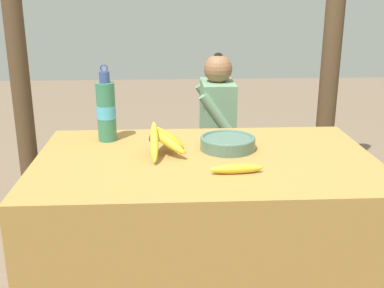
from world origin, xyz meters
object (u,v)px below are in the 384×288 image
Objects in this scene: serving_bowl at (228,142)px; support_post_near at (13,16)px; loose_banana_front at (237,169)px; wooden_bench at (179,158)px; banana_bunch_green at (110,143)px; water_bottle at (106,110)px; support_post_far at (335,15)px; banana_bunch_ripe at (163,138)px; seated_vendor at (210,123)px.

support_post_near is (-1.19, 1.31, 0.44)m from serving_bowl.
loose_banana_front is 0.11× the size of wooden_bench.
wooden_bench is (-0.17, 1.11, -0.46)m from serving_bowl.
banana_bunch_green is at bearing -18.21° from support_post_near.
support_post_near is (-0.69, 1.16, 0.33)m from water_bottle.
support_post_near is at bearing 161.79° from banana_bunch_green.
serving_bowl is 0.09× the size of support_post_near.
wooden_bench is (-0.17, 1.39, -0.45)m from loose_banana_front.
water_bottle reaches higher than banana_bunch_green.
banana_bunch_ripe is at bearing -129.50° from support_post_far.
wooden_bench is 0.71× the size of support_post_far.
banana_bunch_ripe is at bearing -94.41° from wooden_bench.
banana_bunch_green is 0.11× the size of support_post_near.
banana_bunch_green is (-0.61, 1.11, -0.34)m from serving_bowl.
support_post_far is at bearing 0.00° from support_post_near.
banana_bunch_ripe is 1.79m from support_post_far.
loose_banana_front is at bearing -90.56° from serving_bowl.
banana_bunch_green is at bearing -3.14° from seated_vendor.
banana_bunch_green is 1.67m from support_post_far.
support_post_far reaches higher than seated_vendor.
banana_bunch_ripe is 0.32m from water_bottle.
banana_bunch_ripe reaches higher than banana_bunch_green.
water_bottle is at bearing 141.16° from banana_bunch_ripe.
serving_bowl is 1.22m from wooden_bench.
serving_bowl is 0.13× the size of wooden_bench.
water_bottle reaches higher than seated_vendor.
loose_banana_front is 1.47m from wooden_bench.
seated_vendor is at bearing 88.59° from serving_bowl.
banana_bunch_ripe is 1.33× the size of serving_bowl.
banana_bunch_ripe is 0.35m from loose_banana_front.
seated_vendor reaches higher than wooden_bench.
serving_bowl is at bearing -123.08° from support_post_far.
banana_bunch_green is at bearing 179.99° from wooden_bench.
loose_banana_front is 0.08× the size of support_post_near.
seated_vendor is 1.07m from support_post_far.
seated_vendor is at bearing 60.42° from water_bottle.
seated_vendor is 3.83× the size of banana_bunch_green.
loose_banana_front is at bearing -40.36° from water_bottle.
loose_banana_front is at bearing -52.96° from support_post_near.
serving_bowl is 0.84× the size of banana_bunch_green.
seated_vendor is 0.42× the size of support_post_far.
banana_bunch_green is (-0.44, 0.00, 0.12)m from wooden_bench.
support_post_near is (-0.58, 0.19, 0.78)m from banana_bunch_green.
serving_bowl is 0.53m from water_bottle.
wooden_bench is (0.33, 0.96, -0.56)m from water_bottle.
water_bottle is (-0.24, 0.19, 0.07)m from banana_bunch_ripe.
banana_bunch_ripe reaches higher than loose_banana_front.
loose_banana_front is 0.72× the size of banana_bunch_green.
seated_vendor is 0.42× the size of support_post_near.
serving_bowl is at bearing -61.23° from banana_bunch_green.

